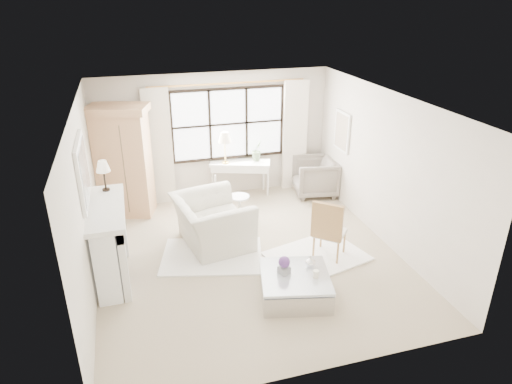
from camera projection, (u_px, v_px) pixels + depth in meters
floor at (249, 256)px, 7.91m from camera, size 5.50×5.50×0.00m
ceiling at (248, 101)px, 6.81m from camera, size 5.50×5.50×0.00m
wall_back at (215, 136)px, 9.77m from camera, size 5.00×0.00×5.00m
wall_front at (316, 280)px, 4.95m from camera, size 5.00×0.00×5.00m
wall_left at (85, 203)px, 6.72m from camera, size 0.00×5.50×5.50m
wall_right at (386, 169)px, 7.99m from camera, size 0.00×5.50×5.50m
window_pane at (228, 124)px, 9.73m from camera, size 2.40×0.02×1.50m
window_frame at (228, 124)px, 9.72m from camera, size 2.50×0.04×1.50m
curtain_rod at (228, 83)px, 9.32m from camera, size 3.30×0.04×0.04m
curtain_left at (159, 148)px, 9.42m from camera, size 0.55×0.10×2.47m
curtain_right at (295, 136)px, 10.19m from camera, size 0.55×0.10×2.47m
fireplace at (108, 242)px, 7.07m from camera, size 0.58×1.66×1.26m
mirror_frame at (82, 172)px, 6.53m from camera, size 0.05×1.15×0.95m
mirror_glass at (85, 171)px, 6.54m from camera, size 0.02×1.00×0.80m
art_frame at (342, 131)px, 9.40m from camera, size 0.04×0.62×0.82m
art_canvas at (341, 131)px, 9.39m from camera, size 0.01×0.52×0.72m
mantel_lamp at (103, 168)px, 7.20m from camera, size 0.22×0.22×0.51m
armoire at (124, 161)px, 8.98m from camera, size 1.28×1.00×2.24m
console_table at (240, 179)px, 10.07m from camera, size 1.38×0.84×0.80m
console_lamp at (225, 138)px, 9.60m from camera, size 0.28×0.28×0.69m
orchid_plant at (257, 150)px, 9.90m from camera, size 0.33×0.32×0.47m
side_table at (239, 204)px, 9.05m from camera, size 0.40×0.40×0.51m
rug_left at (212, 256)px, 7.88m from camera, size 1.94×1.58×0.03m
rug_right at (317, 256)px, 7.87m from camera, size 1.82×1.54×0.03m
club_armchair at (212, 222)px, 8.10m from camera, size 1.41×1.55×0.89m
wingback_chair at (315, 177)px, 10.14m from camera, size 1.06×1.04×0.83m
french_chair at (329, 241)px, 7.75m from camera, size 0.68×0.68×1.08m
coffee_table at (295, 286)px, 6.80m from camera, size 1.20×1.20×0.38m
planter_box at (284, 270)px, 6.74m from camera, size 0.19×0.19×0.11m
planter_flowers at (284, 262)px, 6.68m from camera, size 0.17×0.17×0.17m
pillar_candle at (316, 274)px, 6.63m from camera, size 0.09×0.09×0.12m
coffee_vase at (310, 262)px, 6.90m from camera, size 0.17×0.17×0.16m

